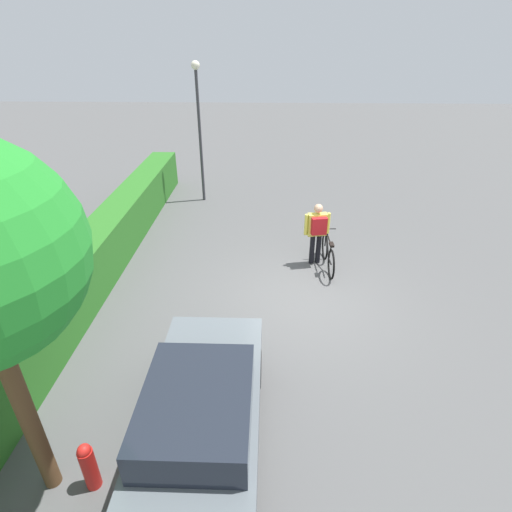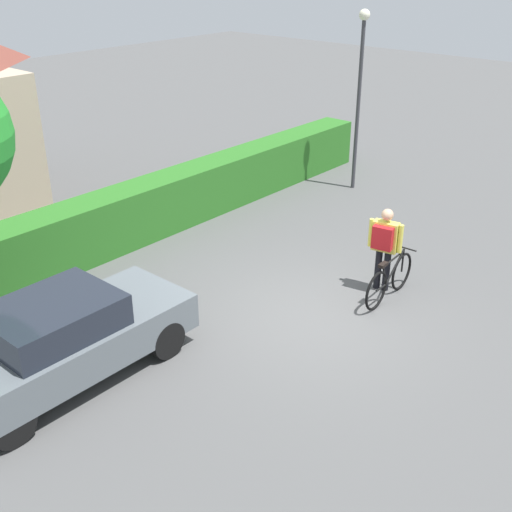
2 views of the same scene
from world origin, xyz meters
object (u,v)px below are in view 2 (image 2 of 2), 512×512
Objects in this scene: bicycle at (389,280)px; street_lamp at (360,78)px; person_rider at (384,242)px; parked_car_near at (64,339)px.

street_lamp is (4.80, 3.94, 2.56)m from bicycle.
bicycle is at bearing -126.04° from person_rider.
street_lamp is at bearing 39.38° from bicycle.
person_rider is at bearing -20.83° from parked_car_near.
parked_car_near is 0.87× the size of street_lamp.
person_rider is at bearing -141.54° from street_lamp.
person_rider is (5.66, -2.15, 0.29)m from parked_car_near.
parked_car_near is at bearing -171.77° from street_lamp.
bicycle is 6.71m from street_lamp.
person_rider is 0.36× the size of street_lamp.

